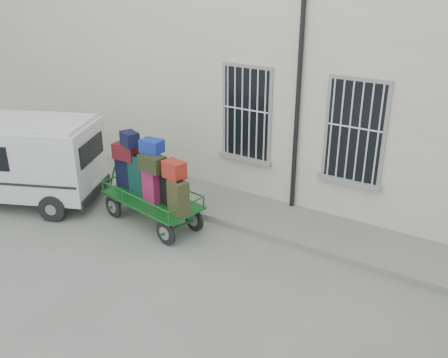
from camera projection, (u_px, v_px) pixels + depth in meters
ground at (190, 253)px, 10.48m from camera, size 80.00×80.00×0.00m
building at (307, 68)px, 13.55m from camera, size 24.00×5.15×6.00m
sidewalk at (243, 210)px, 12.15m from camera, size 24.00×1.70×0.15m
luggage_cart at (150, 182)px, 11.28m from camera, size 2.94×1.53×2.09m
van at (11, 156)px, 12.31m from camera, size 4.61×3.36×2.16m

